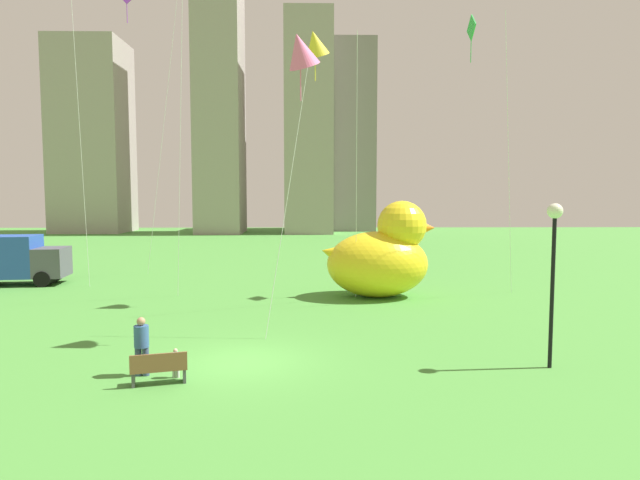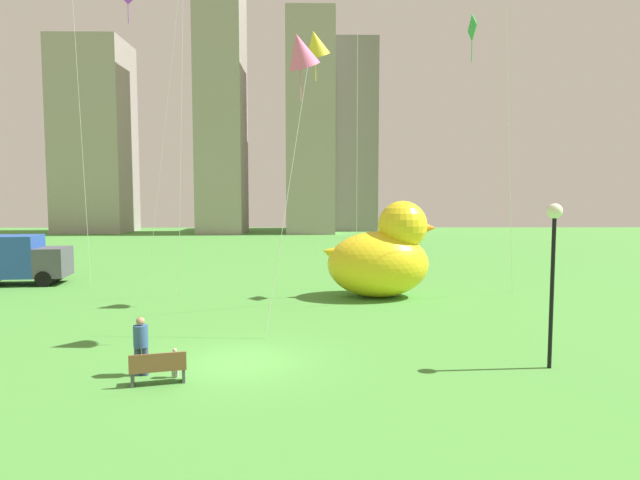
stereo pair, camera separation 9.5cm
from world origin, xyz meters
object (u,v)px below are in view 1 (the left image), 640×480
(person_child, at_px, (176,362))
(lamppost, at_px, (554,245))
(giant_inflatable_duck, at_px, (381,256))
(kite_purple, at_px, (131,12))
(park_bench, at_px, (159,368))
(kite_yellow, at_px, (315,44))
(kite_green, at_px, (475,42))
(box_truck, at_px, (12,260))
(person_adult, at_px, (142,343))
(kite_pink, at_px, (301,51))

(person_child, xyz_separation_m, lamppost, (11.02, 0.71, 3.23))
(giant_inflatable_duck, relative_size, kite_purple, 0.34)
(park_bench, distance_m, kite_yellow, 16.58)
(park_bench, relative_size, kite_green, 0.11)
(giant_inflatable_duck, bearing_deg, kite_yellow, -151.79)
(lamppost, bearing_deg, box_truck, 147.44)
(kite_green, bearing_deg, kite_yellow, -165.33)
(giant_inflatable_duck, height_order, box_truck, giant_inflatable_duck)
(person_child, distance_m, lamppost, 11.51)
(lamppost, height_order, box_truck, lamppost)
(person_child, height_order, kite_purple, kite_purple)
(person_adult, relative_size, lamppost, 0.34)
(kite_yellow, distance_m, kite_purple, 13.40)
(kite_yellow, bearing_deg, giant_inflatable_duck, 28.21)
(kite_pink, distance_m, kite_purple, 18.00)
(box_truck, xyz_separation_m, kite_purple, (6.78, 1.39, 14.32))
(box_truck, bearing_deg, kite_purple, 11.57)
(person_child, bearing_deg, person_adult, 168.46)
(lamppost, xyz_separation_m, kite_green, (1.02, 11.80, 9.09))
(park_bench, bearing_deg, kite_yellow, 68.23)
(box_truck, bearing_deg, kite_green, -8.44)
(lamppost, bearing_deg, park_bench, -173.56)
(person_adult, distance_m, kite_pink, 10.85)
(lamppost, height_order, kite_yellow, kite_yellow)
(kite_green, bearing_deg, person_child, -133.93)
(box_truck, distance_m, kite_yellow, 21.25)
(box_truck, relative_size, kite_pink, 0.54)
(person_child, xyz_separation_m, kite_green, (12.05, 12.50, 12.32))
(kite_purple, bearing_deg, person_child, -69.56)
(park_bench, xyz_separation_m, giant_inflatable_duck, (7.75, 12.79, 1.61))
(giant_inflatable_duck, xyz_separation_m, kite_yellow, (-3.36, -1.81, 10.00))
(person_adult, xyz_separation_m, kite_green, (13.06, 12.30, 11.85))
(giant_inflatable_duck, height_order, kite_yellow, kite_yellow)
(person_adult, relative_size, box_truck, 0.29)
(person_adult, xyz_separation_m, box_truck, (-12.35, 16.07, 0.50))
(park_bench, distance_m, giant_inflatable_duck, 15.05)
(kite_purple, bearing_deg, kite_green, -15.48)
(lamppost, relative_size, kite_purple, 0.28)
(person_child, distance_m, kite_pink, 10.95)
(person_adult, bearing_deg, giant_inflatable_duck, 54.88)
(kite_purple, bearing_deg, kite_pink, -53.81)
(box_truck, bearing_deg, kite_yellow, -18.58)
(person_adult, bearing_deg, kite_yellow, 63.52)
(lamppost, relative_size, box_truck, 0.84)
(giant_inflatable_duck, xyz_separation_m, box_truck, (-20.80, 4.05, -0.64))
(giant_inflatable_duck, distance_m, kite_green, 11.66)
(kite_pink, height_order, kite_purple, kite_purple)
(giant_inflatable_duck, bearing_deg, lamppost, -72.71)
(person_adult, relative_size, kite_green, 0.12)
(park_bench, height_order, person_adult, person_adult)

